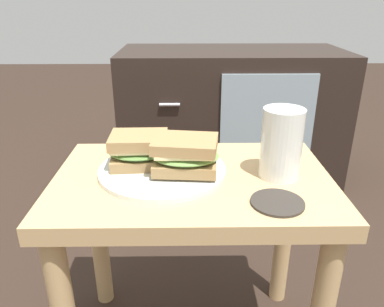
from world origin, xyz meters
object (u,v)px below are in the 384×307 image
Objects in this scene: plate at (162,170)px; coaster at (277,202)px; tv_cabinet at (230,115)px; sandwich_front at (139,150)px; sandwich_back at (185,154)px; beer_glass at (282,145)px.

plate is 0.25m from coaster.
tv_cabinet is 0.98m from sandwich_front.
sandwich_back is at bearing -102.06° from tv_cabinet.
tv_cabinet reaches higher than plate.
sandwich_front reaches higher than coaster.
plate is 1.86× the size of sandwich_back.
tv_cabinet is 10.11× the size of coaster.
coaster is (-0.04, -1.06, 0.17)m from tv_cabinet.
beer_glass is at bearing -2.20° from sandwich_back.
plate is (-0.25, -0.93, 0.17)m from tv_cabinet.
tv_cabinet reaches higher than sandwich_back.
tv_cabinet is at bearing 89.18° from beer_glass.
sandwich_front is at bearing 160.19° from sandwich_back.
sandwich_front is (-0.05, 0.02, 0.04)m from plate.
coaster is at bearing -31.78° from plate.
beer_glass reaches higher than sandwich_front.
sandwich_front is 0.29m from beer_glass.
sandwich_back is 1.00× the size of beer_glass.
tv_cabinet is 6.83× the size of beer_glass.
tv_cabinet is 3.67× the size of plate.
beer_glass is 0.13m from coaster.
sandwich_back is 0.20m from coaster.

